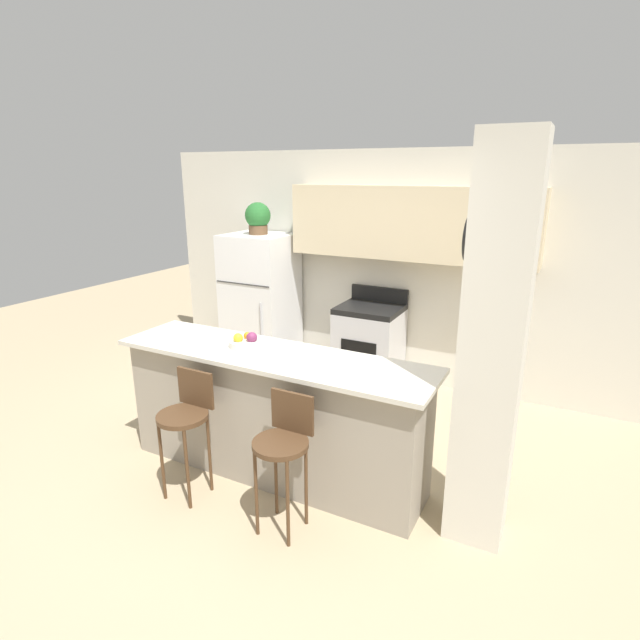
{
  "coord_description": "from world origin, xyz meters",
  "views": [
    {
      "loc": [
        1.94,
        -2.94,
        2.32
      ],
      "look_at": [
        0.0,
        0.79,
        1.06
      ],
      "focal_mm": 28.0,
      "sensor_mm": 36.0,
      "label": 1
    }
  ],
  "objects_px": {
    "fruit_bowl": "(246,342)",
    "refrigerator": "(261,302)",
    "trash_bin": "(294,365)",
    "bar_stool_right": "(284,444)",
    "stove_range": "(369,345)",
    "bar_stool_left": "(186,416)",
    "potted_plant_on_fridge": "(258,218)"
  },
  "relations": [
    {
      "from": "trash_bin",
      "to": "refrigerator",
      "type": "bearing_deg",
      "value": 157.26
    },
    {
      "from": "fruit_bowl",
      "to": "trash_bin",
      "type": "distance_m",
      "value": 1.88
    },
    {
      "from": "bar_stool_left",
      "to": "stove_range",
      "type": "bearing_deg",
      "value": 80.21
    },
    {
      "from": "bar_stool_left",
      "to": "potted_plant_on_fridge",
      "type": "relative_size",
      "value": 2.6
    },
    {
      "from": "bar_stool_left",
      "to": "bar_stool_right",
      "type": "distance_m",
      "value": 0.82
    },
    {
      "from": "bar_stool_right",
      "to": "fruit_bowl",
      "type": "xyz_separation_m",
      "value": [
        -0.67,
        0.55,
        0.42
      ]
    },
    {
      "from": "bar_stool_left",
      "to": "fruit_bowl",
      "type": "bearing_deg",
      "value": 74.74
    },
    {
      "from": "potted_plant_on_fridge",
      "to": "bar_stool_left",
      "type": "bearing_deg",
      "value": -68.16
    },
    {
      "from": "stove_range",
      "to": "potted_plant_on_fridge",
      "type": "bearing_deg",
      "value": -177.27
    },
    {
      "from": "bar_stool_left",
      "to": "bar_stool_right",
      "type": "xyz_separation_m",
      "value": [
        0.82,
        0.0,
        0.0
      ]
    },
    {
      "from": "potted_plant_on_fridge",
      "to": "fruit_bowl",
      "type": "distance_m",
      "value": 2.28
    },
    {
      "from": "stove_range",
      "to": "trash_bin",
      "type": "distance_m",
      "value": 0.89
    },
    {
      "from": "bar_stool_right",
      "to": "stove_range",
      "type": "bearing_deg",
      "value": 99.13
    },
    {
      "from": "bar_stool_right",
      "to": "fruit_bowl",
      "type": "distance_m",
      "value": 0.96
    },
    {
      "from": "potted_plant_on_fridge",
      "to": "fruit_bowl",
      "type": "height_order",
      "value": "potted_plant_on_fridge"
    },
    {
      "from": "stove_range",
      "to": "fruit_bowl",
      "type": "height_order",
      "value": "fruit_bowl"
    },
    {
      "from": "refrigerator",
      "to": "bar_stool_right",
      "type": "bearing_deg",
      "value": -53.38
    },
    {
      "from": "bar_stool_right",
      "to": "potted_plant_on_fridge",
      "type": "bearing_deg",
      "value": 126.62
    },
    {
      "from": "potted_plant_on_fridge",
      "to": "refrigerator",
      "type": "bearing_deg",
      "value": -62.47
    },
    {
      "from": "bar_stool_left",
      "to": "fruit_bowl",
      "type": "xyz_separation_m",
      "value": [
        0.15,
        0.55,
        0.42
      ]
    },
    {
      "from": "refrigerator",
      "to": "bar_stool_left",
      "type": "relative_size",
      "value": 1.72
    },
    {
      "from": "potted_plant_on_fridge",
      "to": "fruit_bowl",
      "type": "relative_size",
      "value": 1.46
    },
    {
      "from": "fruit_bowl",
      "to": "refrigerator",
      "type": "bearing_deg",
      "value": 120.99
    },
    {
      "from": "bar_stool_left",
      "to": "trash_bin",
      "type": "distance_m",
      "value": 2.22
    },
    {
      "from": "stove_range",
      "to": "fruit_bowl",
      "type": "relative_size",
      "value": 4.31
    },
    {
      "from": "fruit_bowl",
      "to": "potted_plant_on_fridge",
      "type": "bearing_deg",
      "value": 120.99
    },
    {
      "from": "stove_range",
      "to": "bar_stool_right",
      "type": "relative_size",
      "value": 1.14
    },
    {
      "from": "refrigerator",
      "to": "stove_range",
      "type": "xyz_separation_m",
      "value": [
        1.38,
        0.07,
        -0.35
      ]
    },
    {
      "from": "bar_stool_left",
      "to": "trash_bin",
      "type": "xyz_separation_m",
      "value": [
        -0.36,
        2.14,
        -0.44
      ]
    },
    {
      "from": "bar_stool_right",
      "to": "fruit_bowl",
      "type": "relative_size",
      "value": 3.79
    },
    {
      "from": "refrigerator",
      "to": "trash_bin",
      "type": "bearing_deg",
      "value": -22.74
    },
    {
      "from": "fruit_bowl",
      "to": "stove_range",
      "type": "bearing_deg",
      "value": 81.81
    }
  ]
}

